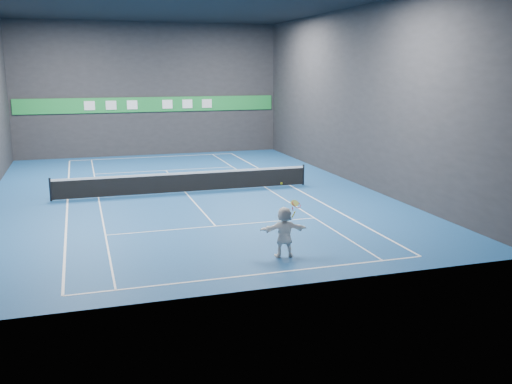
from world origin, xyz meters
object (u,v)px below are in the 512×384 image
object	(u,v)px
player	(284,232)
tennis_ball	(281,183)
tennis_racket	(296,206)
tennis_net	(185,182)

from	to	relation	value
player	tennis_ball	world-z (taller)	tennis_ball
tennis_ball	tennis_racket	distance (m)	0.93
player	tennis_net	xyz separation A→B (m)	(-1.27, 10.58, -0.29)
tennis_ball	tennis_racket	size ratio (longest dim) A/B	0.12
tennis_racket	tennis_net	bearing A→B (deg)	99.02
tennis_net	tennis_racket	distance (m)	10.72
tennis_net	tennis_racket	world-z (taller)	tennis_racket
tennis_ball	tennis_racket	bearing A→B (deg)	7.75
tennis_net	tennis_racket	bearing A→B (deg)	-80.98
tennis_ball	player	bearing A→B (deg)	10.81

